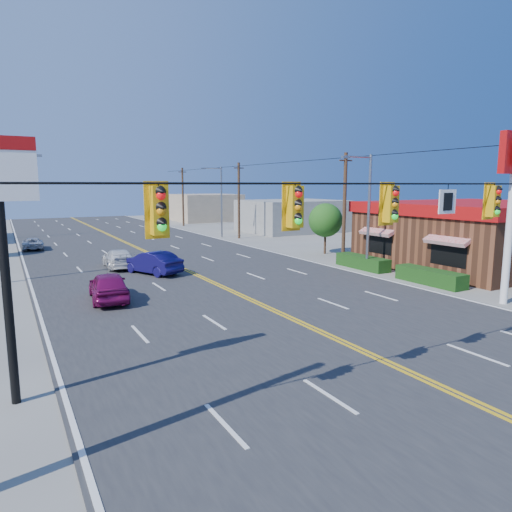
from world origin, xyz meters
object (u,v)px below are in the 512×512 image
signal_span (416,221)px  car_white (118,259)px  kfc (477,233)px  car_magenta (109,287)px  car_silver (33,244)px  car_blue (152,263)px  pizza_hut_sign (0,215)px

signal_span → car_white: signal_span is taller
kfc → car_magenta: size_ratio=3.68×
kfc → car_silver: size_ratio=4.19×
signal_span → car_magenta: (-6.33, 14.15, -4.13)m
kfc → car_blue: 23.82m
car_blue → car_silver: bearing=-93.3°
signal_span → car_blue: size_ratio=5.29×
signal_span → car_silver: (-8.61, 36.96, -4.34)m
signal_span → car_white: bearing=99.1°
pizza_hut_sign → car_white: pizza_hut_sign is taller
kfc → car_white: (-23.78, 11.56, -1.72)m
car_silver → pizza_hut_sign: bearing=88.1°
pizza_hut_sign → car_blue: bearing=62.0°
car_magenta → car_white: 9.75m
kfc → car_silver: bearing=138.9°
kfc → car_blue: size_ratio=3.55×
kfc → car_white: 26.50m
car_white → signal_span: bearing=102.2°
car_magenta → pizza_hut_sign: bearing=71.6°
pizza_hut_sign → car_silver: pizza_hut_sign is taller
kfc → car_white: kfc is taller
kfc → car_blue: kfc is taller
pizza_hut_sign → car_magenta: 11.97m
car_magenta → car_blue: car_blue is taller
pizza_hut_sign → car_silver: (2.27, 32.96, -4.64)m
pizza_hut_sign → car_magenta: pizza_hut_sign is taller
kfc → pizza_hut_sign: pizza_hut_sign is taller
pizza_hut_sign → car_magenta: bearing=65.8°
car_silver → kfc: bearing=141.0°
pizza_hut_sign → car_magenta: (4.55, 10.15, -4.43)m
car_magenta → car_blue: 7.24m
car_magenta → car_silver: (-2.28, 22.81, -0.21)m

